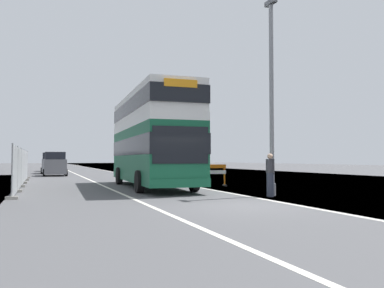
{
  "coord_description": "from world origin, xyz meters",
  "views": [
    {
      "loc": [
        -6.03,
        -11.43,
        1.5
      ],
      "look_at": [
        0.58,
        6.0,
        2.2
      ],
      "focal_mm": 37.25,
      "sensor_mm": 36.0,
      "label": 1
    }
  ],
  "objects_px": {
    "double_decker_bus": "(151,138)",
    "pedestrian_at_kerb": "(270,175)",
    "roadworks_barrier": "(212,172)",
    "car_receding_far": "(50,163)",
    "car_receding_mid": "(52,164)",
    "car_oncoming_near": "(55,165)",
    "lamppost_foreground": "(272,102)"
  },
  "relations": [
    {
      "from": "car_oncoming_near",
      "to": "car_receding_far",
      "type": "height_order",
      "value": "car_oncoming_near"
    },
    {
      "from": "roadworks_barrier",
      "to": "car_receding_mid",
      "type": "bearing_deg",
      "value": 108.34
    },
    {
      "from": "lamppost_foreground",
      "to": "car_receding_far",
      "type": "bearing_deg",
      "value": 101.85
    },
    {
      "from": "roadworks_barrier",
      "to": "car_oncoming_near",
      "type": "height_order",
      "value": "car_oncoming_near"
    },
    {
      "from": "car_oncoming_near",
      "to": "roadworks_barrier",
      "type": "bearing_deg",
      "value": -66.31
    },
    {
      "from": "car_receding_far",
      "to": "double_decker_bus",
      "type": "bearing_deg",
      "value": -81.8
    },
    {
      "from": "car_oncoming_near",
      "to": "pedestrian_at_kerb",
      "type": "distance_m",
      "value": 24.97
    },
    {
      "from": "roadworks_barrier",
      "to": "car_oncoming_near",
      "type": "xyz_separation_m",
      "value": [
        -7.64,
        17.41,
        0.24
      ]
    },
    {
      "from": "car_oncoming_near",
      "to": "car_receding_far",
      "type": "xyz_separation_m",
      "value": [
        -0.11,
        13.67,
        -0.04
      ]
    },
    {
      "from": "double_decker_bus",
      "to": "roadworks_barrier",
      "type": "xyz_separation_m",
      "value": [
        3.32,
        -0.37,
        -1.84
      ]
    },
    {
      "from": "roadworks_barrier",
      "to": "pedestrian_at_kerb",
      "type": "relative_size",
      "value": 0.97
    },
    {
      "from": "double_decker_bus",
      "to": "pedestrian_at_kerb",
      "type": "relative_size",
      "value": 6.44
    },
    {
      "from": "double_decker_bus",
      "to": "pedestrian_at_kerb",
      "type": "bearing_deg",
      "value": -65.94
    },
    {
      "from": "car_receding_far",
      "to": "car_receding_mid",
      "type": "bearing_deg",
      "value": -90.33
    },
    {
      "from": "car_oncoming_near",
      "to": "car_receding_mid",
      "type": "height_order",
      "value": "car_receding_mid"
    },
    {
      "from": "car_oncoming_near",
      "to": "pedestrian_at_kerb",
      "type": "xyz_separation_m",
      "value": [
        7.36,
        -23.86,
        -0.14
      ]
    },
    {
      "from": "car_receding_far",
      "to": "pedestrian_at_kerb",
      "type": "xyz_separation_m",
      "value": [
        7.47,
        -37.53,
        -0.1
      ]
    },
    {
      "from": "car_oncoming_near",
      "to": "car_receding_mid",
      "type": "bearing_deg",
      "value": 91.45
    },
    {
      "from": "roadworks_barrier",
      "to": "pedestrian_at_kerb",
      "type": "distance_m",
      "value": 6.46
    },
    {
      "from": "roadworks_barrier",
      "to": "car_oncoming_near",
      "type": "relative_size",
      "value": 0.43
    },
    {
      "from": "car_oncoming_near",
      "to": "car_receding_mid",
      "type": "distance_m",
      "value": 6.1
    },
    {
      "from": "lamppost_foreground",
      "to": "pedestrian_at_kerb",
      "type": "distance_m",
      "value": 3.0
    },
    {
      "from": "lamppost_foreground",
      "to": "car_receding_mid",
      "type": "bearing_deg",
      "value": 104.85
    },
    {
      "from": "lamppost_foreground",
      "to": "car_receding_mid",
      "type": "xyz_separation_m",
      "value": [
        -7.84,
        29.58,
        -2.8
      ]
    },
    {
      "from": "roadworks_barrier",
      "to": "car_receding_far",
      "type": "distance_m",
      "value": 32.02
    },
    {
      "from": "lamppost_foreground",
      "to": "pedestrian_at_kerb",
      "type": "height_order",
      "value": "lamppost_foreground"
    },
    {
      "from": "lamppost_foreground",
      "to": "car_oncoming_near",
      "type": "height_order",
      "value": "lamppost_foreground"
    },
    {
      "from": "car_oncoming_near",
      "to": "pedestrian_at_kerb",
      "type": "relative_size",
      "value": 2.27
    },
    {
      "from": "roadworks_barrier",
      "to": "car_oncoming_near",
      "type": "bearing_deg",
      "value": 113.69
    },
    {
      "from": "car_receding_far",
      "to": "roadworks_barrier",
      "type": "bearing_deg",
      "value": -76.0
    },
    {
      "from": "car_receding_mid",
      "to": "car_oncoming_near",
      "type": "bearing_deg",
      "value": -88.55
    },
    {
      "from": "double_decker_bus",
      "to": "car_oncoming_near",
      "type": "xyz_separation_m",
      "value": [
        -4.31,
        17.03,
        -1.59
      ]
    }
  ]
}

